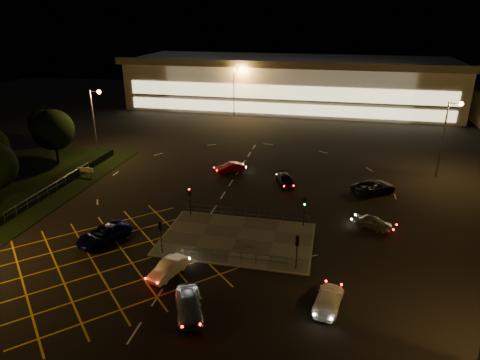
% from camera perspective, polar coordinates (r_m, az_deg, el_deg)
% --- Properties ---
extents(ground, '(180.00, 180.00, 0.00)m').
position_cam_1_polar(ground, '(43.49, -2.39, -6.39)').
color(ground, black).
rests_on(ground, ground).
extents(pedestrian_island, '(14.00, 9.00, 0.12)m').
position_cam_1_polar(pedestrian_island, '(41.33, -0.39, -7.87)').
color(pedestrian_island, '#4C4944').
rests_on(pedestrian_island, ground).
extents(grass_verge, '(18.00, 30.00, 0.08)m').
position_cam_1_polar(grass_verge, '(60.96, -27.19, -0.41)').
color(grass_verge, black).
rests_on(grass_verge, ground).
extents(hedge, '(2.00, 26.00, 1.00)m').
position_cam_1_polar(hedge, '(57.82, -23.41, -0.40)').
color(hedge, black).
rests_on(hedge, ground).
extents(supermarket, '(72.00, 26.50, 10.50)m').
position_cam_1_polar(supermarket, '(100.69, 6.75, 12.81)').
color(supermarket, beige).
rests_on(supermarket, ground).
extents(streetlight_nw, '(1.78, 0.56, 10.03)m').
position_cam_1_polar(streetlight_nw, '(65.99, -18.71, 8.35)').
color(streetlight_nw, slate).
rests_on(streetlight_nw, ground).
extents(streetlight_ne, '(1.78, 0.56, 10.03)m').
position_cam_1_polar(streetlight_ne, '(60.48, 26.01, 6.18)').
color(streetlight_ne, slate).
rests_on(streetlight_ne, ground).
extents(streetlight_far_left, '(1.78, 0.56, 10.03)m').
position_cam_1_polar(streetlight_far_left, '(88.41, -0.54, 12.57)').
color(streetlight_far_left, slate).
rests_on(streetlight_far_left, ground).
extents(streetlight_far_right, '(1.78, 0.56, 10.03)m').
position_cam_1_polar(streetlight_far_right, '(90.51, 25.78, 10.69)').
color(streetlight_far_right, slate).
rests_on(streetlight_far_right, ground).
extents(signal_sw, '(0.28, 0.30, 3.15)m').
position_cam_1_polar(signal_sw, '(38.57, -10.53, -6.65)').
color(signal_sw, black).
rests_on(signal_sw, pedestrian_island).
extents(signal_se, '(0.28, 0.30, 3.15)m').
position_cam_1_polar(signal_se, '(35.99, 7.62, -8.66)').
color(signal_se, black).
rests_on(signal_se, pedestrian_island).
extents(signal_nw, '(0.28, 0.30, 3.15)m').
position_cam_1_polar(signal_nw, '(45.26, -6.70, -2.03)').
color(signal_nw, black).
rests_on(signal_nw, pedestrian_island).
extents(signal_ne, '(0.28, 0.30, 3.15)m').
position_cam_1_polar(signal_ne, '(43.08, 8.61, -3.40)').
color(signal_ne, black).
rests_on(signal_ne, pedestrian_island).
extents(tree_c, '(5.76, 5.76, 7.84)m').
position_cam_1_polar(tree_c, '(65.53, -23.65, 6.14)').
color(tree_c, black).
rests_on(tree_c, ground).
extents(tree_d, '(4.68, 4.68, 6.37)m').
position_cam_1_polar(tree_d, '(73.93, -24.72, 6.81)').
color(tree_d, black).
rests_on(tree_d, ground).
extents(car_near_silver, '(3.50, 4.96, 1.57)m').
position_cam_1_polar(car_near_silver, '(32.12, -6.84, -16.19)').
color(car_near_silver, '#999CA0').
rests_on(car_near_silver, ground).
extents(car_queue_white, '(2.50, 4.17, 1.30)m').
position_cam_1_polar(car_queue_white, '(36.45, -9.55, -11.53)').
color(car_queue_white, white).
rests_on(car_queue_white, ground).
extents(car_left_blue, '(4.38, 5.80, 1.46)m').
position_cam_1_polar(car_left_blue, '(42.76, -17.74, -6.90)').
color(car_left_blue, '#0B1146').
rests_on(car_left_blue, ground).
extents(car_far_dkgrey, '(3.09, 4.68, 1.26)m').
position_cam_1_polar(car_far_dkgrey, '(53.97, 6.03, -0.02)').
color(car_far_dkgrey, black).
rests_on(car_far_dkgrey, ground).
extents(car_right_silver, '(3.98, 2.71, 1.26)m').
position_cam_1_polar(car_right_silver, '(45.19, 17.39, -5.41)').
color(car_right_silver, '#ADB0B5').
rests_on(car_right_silver, ground).
extents(car_circ_red, '(3.99, 3.23, 1.28)m').
position_cam_1_polar(car_circ_red, '(58.04, -1.32, 1.68)').
color(car_circ_red, maroon).
rests_on(car_circ_red, ground).
extents(car_east_grey, '(5.95, 5.32, 1.53)m').
position_cam_1_polar(car_east_grey, '(53.72, 17.43, -0.88)').
color(car_east_grey, black).
rests_on(car_east_grey, ground).
extents(car_approach_white, '(2.50, 4.65, 1.28)m').
position_cam_1_polar(car_approach_white, '(33.29, 11.71, -15.29)').
color(car_approach_white, white).
rests_on(car_approach_white, ground).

